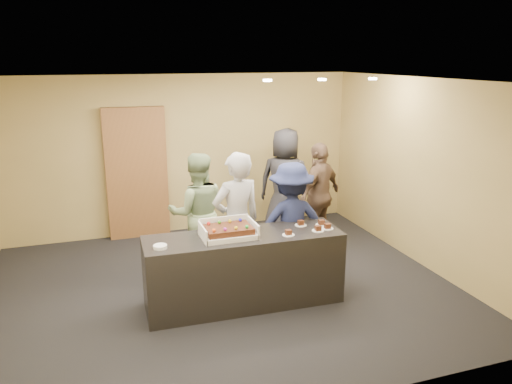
% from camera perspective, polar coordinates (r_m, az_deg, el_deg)
% --- Properties ---
extents(room, '(6.04, 6.00, 2.70)m').
position_cam_1_polar(room, '(6.28, -4.06, 0.17)').
color(room, black).
rests_on(room, ground).
extents(serving_counter, '(2.42, 0.77, 0.90)m').
position_cam_1_polar(serving_counter, '(6.20, -1.39, -8.85)').
color(serving_counter, black).
rests_on(serving_counter, floor).
extents(storage_cabinet, '(1.00, 0.15, 2.19)m').
position_cam_1_polar(storage_cabinet, '(8.52, -13.47, 2.07)').
color(storage_cabinet, brown).
rests_on(storage_cabinet, floor).
extents(cake_box, '(0.64, 0.44, 0.19)m').
position_cam_1_polar(cake_box, '(5.98, -3.23, -4.67)').
color(cake_box, white).
rests_on(cake_box, serving_counter).
extents(sheet_cake, '(0.55, 0.38, 0.11)m').
position_cam_1_polar(sheet_cake, '(5.94, -3.18, -4.27)').
color(sheet_cake, '#3E1E0E').
rests_on(sheet_cake, cake_box).
extents(plate_stack, '(0.16, 0.16, 0.04)m').
position_cam_1_polar(plate_stack, '(5.72, -10.90, -6.16)').
color(plate_stack, white).
rests_on(plate_stack, serving_counter).
extents(slice_a, '(0.15, 0.15, 0.07)m').
position_cam_1_polar(slice_a, '(6.03, 3.73, -4.74)').
color(slice_a, white).
rests_on(slice_a, serving_counter).
extents(slice_b, '(0.15, 0.15, 0.07)m').
position_cam_1_polar(slice_b, '(6.37, 5.13, -3.63)').
color(slice_b, white).
rests_on(slice_b, serving_counter).
extents(slice_c, '(0.15, 0.15, 0.07)m').
position_cam_1_polar(slice_c, '(6.20, 7.09, -4.23)').
color(slice_c, white).
rests_on(slice_c, serving_counter).
extents(slice_d, '(0.15, 0.15, 0.07)m').
position_cam_1_polar(slice_d, '(6.42, 7.49, -3.57)').
color(slice_d, white).
rests_on(slice_d, serving_counter).
extents(slice_e, '(0.15, 0.15, 0.07)m').
position_cam_1_polar(slice_e, '(6.29, 8.16, -3.98)').
color(slice_e, white).
rests_on(slice_e, serving_counter).
extents(person_server_grey, '(0.74, 0.55, 1.84)m').
position_cam_1_polar(person_server_grey, '(6.44, -2.21, -3.44)').
color(person_server_grey, '#A0A0A5').
rests_on(person_server_grey, floor).
extents(person_sage_man, '(0.90, 0.74, 1.71)m').
position_cam_1_polar(person_sage_man, '(7.06, -6.70, -2.38)').
color(person_sage_man, gray).
rests_on(person_sage_man, floor).
extents(person_navy_man, '(1.13, 0.73, 1.65)m').
position_cam_1_polar(person_navy_man, '(6.71, 4.01, -3.53)').
color(person_navy_man, '#1A2146').
rests_on(person_navy_man, floor).
extents(person_brown_extra, '(1.06, 0.86, 1.69)m').
position_cam_1_polar(person_brown_extra, '(7.99, 7.27, -0.35)').
color(person_brown_extra, brown).
rests_on(person_brown_extra, floor).
extents(person_dark_suit, '(1.08, 1.01, 1.85)m').
position_cam_1_polar(person_dark_suit, '(8.37, 3.35, 1.03)').
color(person_dark_suit, '#242429').
rests_on(person_dark_suit, floor).
extents(ceiling_spotlights, '(1.72, 0.12, 0.03)m').
position_cam_1_polar(ceiling_spotlights, '(7.10, 7.55, 12.63)').
color(ceiling_spotlights, '#FFEAC6').
rests_on(ceiling_spotlights, ceiling).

